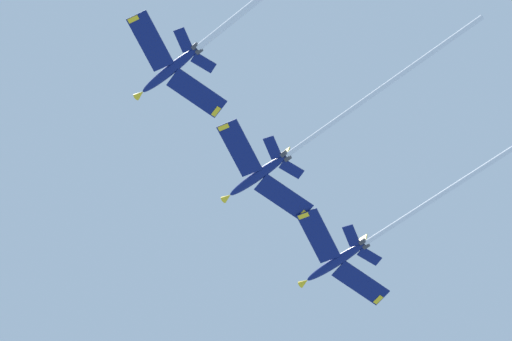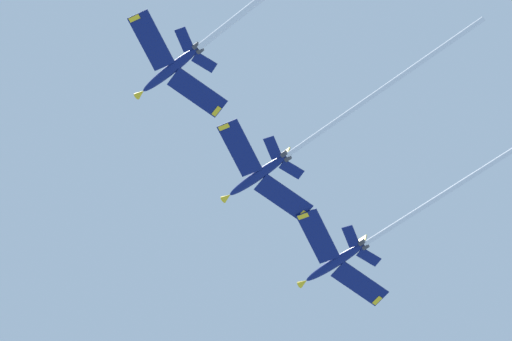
# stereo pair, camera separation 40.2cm
# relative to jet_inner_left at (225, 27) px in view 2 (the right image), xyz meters

# --- Properties ---
(jet_inner_left) EXTENTS (26.20, 45.99, 14.12)m
(jet_inner_left) POSITION_rel_jet_inner_left_xyz_m (0.00, 0.00, 0.00)
(jet_inner_left) COLOR navy
(jet_centre) EXTENTS (25.75, 45.12, 13.88)m
(jet_centre) POSITION_rel_jet_inner_left_xyz_m (17.86, 12.34, 0.11)
(jet_centre) COLOR navy
(jet_inner_right) EXTENTS (25.44, 44.07, 12.56)m
(jet_inner_right) POSITION_rel_jet_inner_left_xyz_m (35.24, 19.96, -0.06)
(jet_inner_right) COLOR navy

